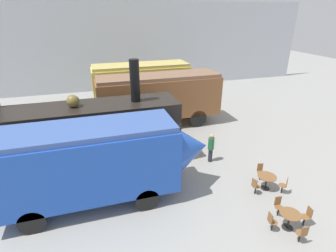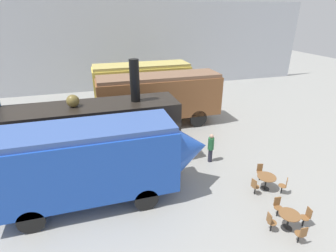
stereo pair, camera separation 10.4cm
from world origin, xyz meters
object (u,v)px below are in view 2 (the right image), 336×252
at_px(passenger_coach_wooden, 159,96).
at_px(cafe_table_mid, 289,217).
at_px(visitor_person, 211,147).
at_px(streamlined_locomotive, 103,159).
at_px(cafe_table_near, 266,179).
at_px(passenger_coach_vintage, 142,83).
at_px(steam_locomotive, 88,131).
at_px(cafe_chair_0, 255,186).

distance_m(passenger_coach_wooden, cafe_table_mid, 11.87).
bearing_deg(passenger_coach_wooden, visitor_person, -76.65).
relative_size(streamlined_locomotive, cafe_table_near, 10.47).
bearing_deg(passenger_coach_wooden, passenger_coach_vintage, 97.27).
bearing_deg(cafe_table_near, passenger_coach_wooden, 107.79).
bearing_deg(cafe_table_mid, steam_locomotive, 135.95).
distance_m(passenger_coach_vintage, cafe_chair_0, 13.62).
xyz_separation_m(passenger_coach_wooden, cafe_chair_0, (2.13, -9.30, -1.81)).
distance_m(passenger_coach_vintage, cafe_table_mid, 15.80).
distance_m(passenger_coach_vintage, streamlined_locomotive, 12.31).
bearing_deg(steam_locomotive, passenger_coach_vintage, 60.99).
bearing_deg(cafe_table_mid, passenger_coach_vintage, 99.92).
xyz_separation_m(cafe_chair_0, visitor_person, (-0.71, 3.34, 0.44)).
bearing_deg(passenger_coach_vintage, passenger_coach_wooden, -82.73).
relative_size(cafe_table_mid, cafe_chair_0, 0.94).
bearing_deg(cafe_table_near, cafe_chair_0, -164.10).
height_order(steam_locomotive, cafe_table_near, steam_locomotive).
bearing_deg(steam_locomotive, cafe_chair_0, -33.87).
distance_m(passenger_coach_vintage, visitor_person, 10.18).
relative_size(steam_locomotive, cafe_table_mid, 11.98).
relative_size(passenger_coach_vintage, cafe_chair_0, 9.31).
bearing_deg(passenger_coach_vintage, streamlined_locomotive, -109.25).
height_order(passenger_coach_vintage, cafe_chair_0, passenger_coach_vintage).
xyz_separation_m(passenger_coach_vintage, cafe_table_mid, (2.71, -15.47, -1.75)).
distance_m(streamlined_locomotive, cafe_table_near, 7.77).
bearing_deg(cafe_table_mid, streamlined_locomotive, 150.36).
height_order(passenger_coach_wooden, cafe_table_near, passenger_coach_wooden).
bearing_deg(visitor_person, passenger_coach_wooden, 103.35).
height_order(passenger_coach_vintage, steam_locomotive, steam_locomotive).
xyz_separation_m(streamlined_locomotive, cafe_table_mid, (6.76, -3.85, -1.62)).
height_order(cafe_table_near, visitor_person, visitor_person).
relative_size(cafe_table_near, cafe_chair_0, 1.02).
xyz_separation_m(steam_locomotive, cafe_chair_0, (7.27, -4.88, -1.59)).
bearing_deg(cafe_chair_0, steam_locomotive, 130.23).
relative_size(passenger_coach_vintage, steam_locomotive, 0.83).
bearing_deg(visitor_person, passenger_coach_vintage, 100.96).
bearing_deg(streamlined_locomotive, passenger_coach_vintage, 70.75).
xyz_separation_m(steam_locomotive, cafe_table_near, (8.06, -4.66, -1.53)).
bearing_deg(steam_locomotive, passenger_coach_wooden, 40.70).
distance_m(streamlined_locomotive, cafe_table_mid, 7.95).
bearing_deg(cafe_chair_0, passenger_coach_vintage, 85.34).
xyz_separation_m(streamlined_locomotive, cafe_table_near, (7.47, -1.40, -1.61)).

